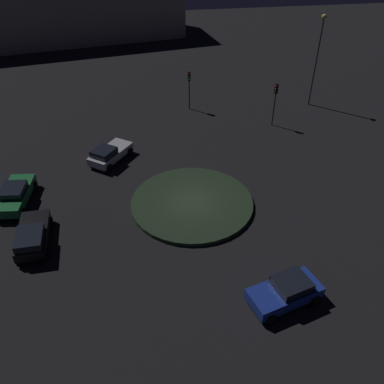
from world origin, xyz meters
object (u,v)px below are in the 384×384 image
at_px(car_green, 15,195).
at_px(traffic_light_west, 189,83).
at_px(car_black, 32,236).
at_px(traffic_light_northwest, 275,97).
at_px(car_silver, 109,154).
at_px(car_blue, 286,291).
at_px(streetlamp_northwest, 318,50).
at_px(store_building, 67,9).

relative_size(car_green, traffic_light_west, 1.18).
bearing_deg(car_black, traffic_light_northwest, -58.46).
bearing_deg(car_silver, car_blue, -112.32).
distance_m(car_black, traffic_light_west, 22.98).
bearing_deg(car_blue, traffic_light_west, -102.53).
xyz_separation_m(car_blue, streetlamp_northwest, (-24.79, 11.29, 5.04)).
height_order(car_green, traffic_light_northwest, traffic_light_northwest).
distance_m(car_silver, traffic_light_northwest, 16.47).
bearing_deg(car_black, car_blue, -117.52).
height_order(traffic_light_west, store_building, store_building).
bearing_deg(car_silver, traffic_light_west, -5.09).
relative_size(traffic_light_west, store_building, 0.11).
bearing_deg(traffic_light_northwest, car_blue, 24.90).
xyz_separation_m(car_silver, store_building, (-36.53, -6.06, 3.55)).
distance_m(car_silver, car_blue, 19.16).
xyz_separation_m(traffic_light_northwest, store_building, (-32.21, -21.80, 1.33)).
relative_size(streetlamp_northwest, store_building, 0.26).
height_order(car_black, traffic_light_west, traffic_light_west).
bearing_deg(car_green, car_silver, -48.62).
xyz_separation_m(car_black, traffic_light_northwest, (-13.91, 20.56, 2.19)).
bearing_deg(traffic_light_northwest, streetlamp_northwest, 167.55).
bearing_deg(traffic_light_northwest, car_green, -27.22).
bearing_deg(car_silver, traffic_light_northwest, -37.94).
relative_size(car_black, traffic_light_northwest, 1.03).
height_order(car_black, traffic_light_northwest, traffic_light_northwest).
bearing_deg(car_blue, streetlamp_northwest, -130.63).
bearing_deg(store_building, car_blue, 96.96).
relative_size(car_black, car_green, 0.92).
height_order(car_silver, car_green, car_silver).
distance_m(car_silver, store_building, 37.20).
bearing_deg(store_building, streetlamp_northwest, 124.24).
xyz_separation_m(car_black, traffic_light_west, (-18.80, 13.06, 2.05)).
height_order(traffic_light_west, streetlamp_northwest, streetlamp_northwest).
relative_size(traffic_light_northwest, traffic_light_west, 1.05).
bearing_deg(streetlamp_northwest, car_silver, -68.41).
bearing_deg(store_building, car_black, 81.77).
distance_m(car_green, traffic_light_northwest, 24.39).
relative_size(car_green, streetlamp_northwest, 0.51).
bearing_deg(car_green, car_blue, -118.91).
xyz_separation_m(traffic_light_northwest, traffic_light_west, (-4.89, -7.50, -0.14)).
relative_size(car_black, car_silver, 0.99).
height_order(car_green, traffic_light_west, traffic_light_west).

